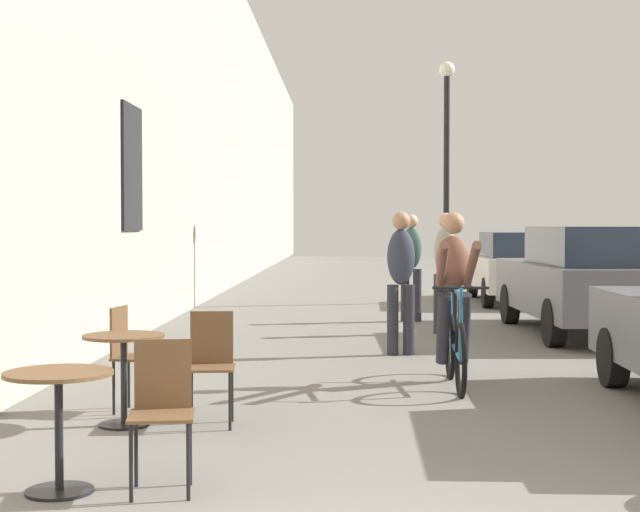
% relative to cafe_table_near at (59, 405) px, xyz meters
% --- Properties ---
extents(building_facade_left, '(0.54, 68.00, 8.15)m').
position_rel_cafe_table_near_xyz_m(building_facade_left, '(-1.48, 12.02, 3.56)').
color(building_facade_left, '#B7AD99').
rests_on(building_facade_left, ground_plane).
extents(cafe_table_near, '(0.64, 0.64, 0.72)m').
position_rel_cafe_table_near_xyz_m(cafe_table_near, '(0.00, 0.00, 0.00)').
color(cafe_table_near, black).
rests_on(cafe_table_near, ground_plane).
extents(cafe_chair_near_toward_street, '(0.43, 0.43, 0.89)m').
position_rel_cafe_table_near_xyz_m(cafe_chair_near_toward_street, '(0.60, 0.08, -0.00)').
color(cafe_chair_near_toward_street, black).
rests_on(cafe_chair_near_toward_street, ground_plane).
extents(cafe_table_mid, '(0.64, 0.64, 0.72)m').
position_rel_cafe_table_near_xyz_m(cafe_table_mid, '(-0.06, 1.85, 0.00)').
color(cafe_table_mid, black).
rests_on(cafe_table_mid, ground_plane).
extents(cafe_chair_mid_toward_street, '(0.41, 0.41, 0.89)m').
position_rel_cafe_table_near_xyz_m(cafe_chair_mid_toward_street, '(0.62, 1.93, -0.00)').
color(cafe_chair_mid_toward_street, black).
rests_on(cafe_chair_mid_toward_street, ground_plane).
extents(cafe_chair_mid_toward_wall, '(0.44, 0.44, 0.89)m').
position_rel_cafe_table_near_xyz_m(cafe_chair_mid_toward_wall, '(-0.13, 2.41, -0.00)').
color(cafe_chair_mid_toward_wall, black).
rests_on(cafe_chair_mid_toward_wall, ground_plane).
extents(cyclist_on_bicycle, '(0.52, 1.76, 1.74)m').
position_rel_cafe_table_near_xyz_m(cyclist_on_bicycle, '(2.76, 3.84, 0.29)').
color(cyclist_on_bicycle, black).
rests_on(cyclist_on_bicycle, ground_plane).
extents(pedestrian_near, '(0.37, 0.29, 1.74)m').
position_rel_cafe_table_near_xyz_m(pedestrian_near, '(2.35, 5.96, 0.46)').
color(pedestrian_near, '#26262D').
rests_on(pedestrian_near, ground_plane).
extents(pedestrian_mid, '(0.35, 0.25, 1.76)m').
position_rel_cafe_table_near_xyz_m(pedestrian_mid, '(3.13, 8.24, 0.47)').
color(pedestrian_mid, '#26262D').
rests_on(pedestrian_mid, ground_plane).
extents(pedestrian_far, '(0.37, 0.28, 1.76)m').
position_rel_cafe_table_near_xyz_m(pedestrian_far, '(2.75, 9.97, 0.47)').
color(pedestrian_far, '#26262D').
rests_on(pedestrian_far, ground_plane).
extents(street_lamp, '(0.32, 0.32, 4.90)m').
position_rel_cafe_table_near_xyz_m(street_lamp, '(3.72, 13.75, 2.59)').
color(street_lamp, black).
rests_on(street_lamp, ground_plane).
extents(parked_car_second, '(1.94, 4.43, 1.56)m').
position_rel_cafe_table_near_xyz_m(parked_car_second, '(5.18, 8.10, 0.29)').
color(parked_car_second, '#595960').
rests_on(parked_car_second, ground_plane).
extents(parked_car_third, '(1.79, 4.09, 1.44)m').
position_rel_cafe_table_near_xyz_m(parked_car_third, '(5.18, 13.69, 0.23)').
color(parked_car_third, beige).
rests_on(parked_car_third, ground_plane).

